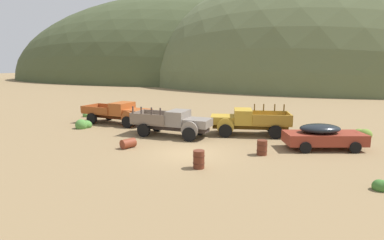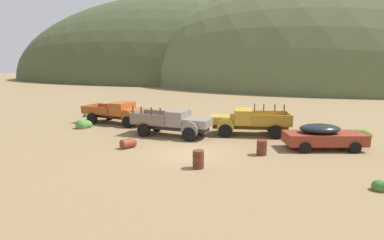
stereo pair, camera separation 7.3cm
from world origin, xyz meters
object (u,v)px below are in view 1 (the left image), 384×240
(oil_drum_foreground, at_px, (262,148))
(truck_mustard, at_px, (244,121))
(oil_drum_spare, at_px, (199,159))
(truck_oxide_orange, at_px, (122,113))
(car_rust_red, at_px, (326,136))
(oil_drum_tipped, at_px, (128,143))
(truck_primer_gray, at_px, (177,123))

(oil_drum_foreground, bearing_deg, truck_mustard, 110.48)
(oil_drum_spare, bearing_deg, truck_oxide_orange, 137.69)
(car_rust_red, height_order, oil_drum_foreground, car_rust_red)
(oil_drum_foreground, relative_size, oil_drum_tipped, 0.82)
(oil_drum_spare, bearing_deg, truck_primer_gray, 120.26)
(truck_oxide_orange, relative_size, truck_mustard, 1.08)
(truck_mustard, height_order, car_rust_red, truck_mustard)
(truck_primer_gray, relative_size, truck_mustard, 0.98)
(truck_primer_gray, height_order, truck_mustard, same)
(oil_drum_foreground, bearing_deg, oil_drum_spare, -129.34)
(truck_mustard, relative_size, oil_drum_spare, 6.56)
(truck_oxide_orange, bearing_deg, truck_primer_gray, -17.17)
(oil_drum_foreground, bearing_deg, truck_oxide_orange, 156.13)
(truck_oxide_orange, xyz_separation_m, truck_primer_gray, (6.23, -2.81, -0.00))
(truck_oxide_orange, relative_size, oil_drum_tipped, 6.11)
(oil_drum_tipped, relative_size, oil_drum_spare, 1.16)
(oil_drum_spare, bearing_deg, oil_drum_foreground, 50.66)
(truck_oxide_orange, xyz_separation_m, car_rust_red, (16.11, -3.01, -0.18))
(truck_oxide_orange, xyz_separation_m, truck_mustard, (10.70, -0.66, 0.00))
(oil_drum_foreground, height_order, oil_drum_tipped, oil_drum_foreground)
(oil_drum_tipped, bearing_deg, oil_drum_foreground, 8.00)
(car_rust_red, height_order, oil_drum_spare, car_rust_red)
(truck_oxide_orange, bearing_deg, car_rust_red, -3.44)
(truck_mustard, bearing_deg, truck_oxide_orange, -15.28)
(truck_mustard, height_order, oil_drum_spare, truck_mustard)
(truck_oxide_orange, distance_m, car_rust_red, 16.39)
(car_rust_red, distance_m, oil_drum_foreground, 4.41)
(oil_drum_spare, bearing_deg, oil_drum_tipped, 157.21)
(car_rust_red, height_order, oil_drum_tipped, car_rust_red)
(truck_primer_gray, bearing_deg, car_rust_red, 2.04)
(car_rust_red, bearing_deg, oil_drum_tipped, 178.79)
(truck_oxide_orange, bearing_deg, truck_mustard, 3.64)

